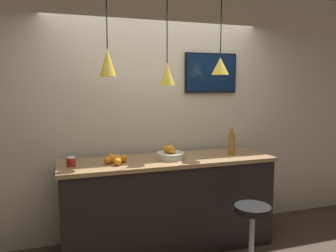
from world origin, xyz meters
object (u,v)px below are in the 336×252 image
at_px(juice_bottle, 231,144).
at_px(spread_jar, 71,162).
at_px(mounted_tv, 211,73).
at_px(bar_stool, 252,226).
at_px(fruit_bowl, 170,154).

relative_size(juice_bottle, spread_jar, 3.24).
bearing_deg(juice_bottle, mounted_tv, 98.93).
relative_size(bar_stool, mounted_tv, 0.95).
distance_m(fruit_bowl, spread_jar, 1.01).
height_order(bar_stool, spread_jar, spread_jar).
distance_m(fruit_bowl, mounted_tv, 1.17).
bearing_deg(bar_stool, mounted_tv, 87.22).
bearing_deg(juice_bottle, bar_stool, -100.43).
height_order(juice_bottle, mounted_tv, mounted_tv).
bearing_deg(spread_jar, fruit_bowl, -0.15).
bearing_deg(fruit_bowl, mounted_tv, 32.79).
xyz_separation_m(bar_stool, mounted_tv, (0.05, 1.06, 1.48)).
bearing_deg(mounted_tv, fruit_bowl, -147.21).
distance_m(bar_stool, juice_bottle, 0.95).
height_order(fruit_bowl, mounted_tv, mounted_tv).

